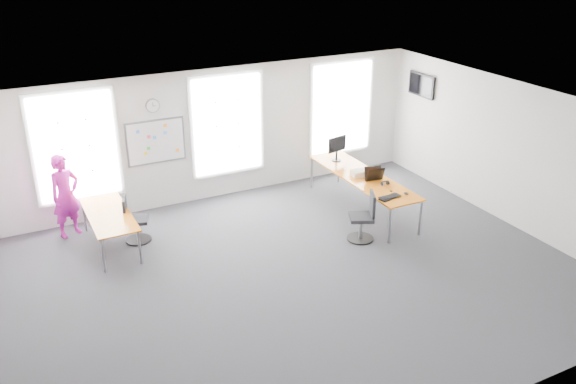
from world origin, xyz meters
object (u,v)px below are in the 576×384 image
chair_right (364,219)px  desk_right (362,178)px  keyboard (390,197)px  monitor (337,146)px  chair_left (134,222)px  headphones (385,183)px  desk_left (109,217)px  person (66,196)px

chair_right → desk_right: bearing=173.5°
keyboard → monitor: bearing=72.7°
chair_left → monitor: monitor is taller
desk_right → keyboard: keyboard is taller
keyboard → monitor: size_ratio=0.84×
headphones → monitor: 1.74m
chair_right → desk_left: bearing=-88.5°
person → keyboard: person is taller
chair_right → chair_left: size_ratio=1.06×
keyboard → headphones: (0.29, 0.57, 0.03)m
person → keyboard: (5.80, -2.92, -0.05)m
desk_right → chair_left: (-4.86, 0.80, -0.33)m
chair_right → person: 5.98m
desk_right → chair_right: 1.47m
chair_left → chair_right: bearing=-98.2°
monitor → chair_right: bearing=-120.7°
desk_left → headphones: bearing=-14.7°
headphones → person: bearing=178.6°
headphones → keyboard: bearing=-96.7°
desk_left → monitor: bearing=3.1°
person → headphones: 6.52m
desk_left → headphones: size_ratio=11.24×
desk_right → chair_right: size_ratio=3.24×
chair_right → headphones: chair_right is taller
chair_left → keyboard: (4.69, -2.03, 0.39)m
chair_right → headphones: bearing=147.8°
desk_right → monitor: 1.13m
desk_right → headphones: bearing=-79.7°
person → headphones: size_ratio=9.88×
chair_left → person: (-1.11, 0.89, 0.44)m
headphones → monitor: size_ratio=0.30×
desk_right → headphones: (0.12, -0.66, 0.10)m
headphones → chair_left: bearing=-176.6°
keyboard → person: bearing=139.5°
desk_left → chair_left: size_ratio=2.05×
desk_left → person: bearing=124.7°
desk_right → person: bearing=164.2°
person → headphones: person is taller
chair_right → keyboard: size_ratio=2.06×
keyboard → headphones: 0.64m
desk_right → monitor: monitor is taller
keyboard → chair_left: bearing=142.8°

